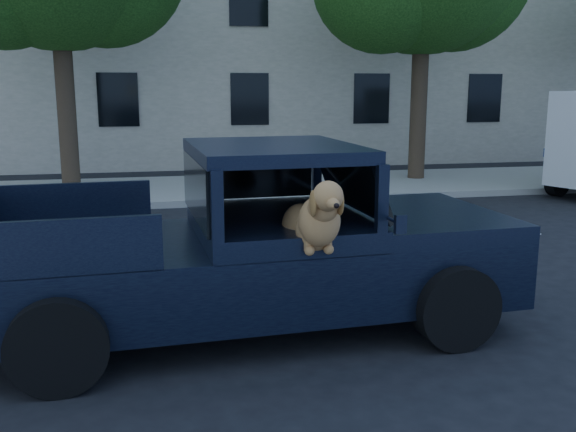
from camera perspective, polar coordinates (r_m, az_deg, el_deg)
The scene contains 5 objects.
ground at distance 7.47m, azimuth 3.99°, elevation -9.06°, with size 120.00×120.00×0.00m, color black.
far_sidewalk at distance 16.25m, azimuth -4.68°, elevation 2.47°, with size 60.00×4.00×0.15m, color gray.
lane_stripes at distance 11.17m, azimuth 9.25°, elevation -2.18°, with size 21.60×0.14×0.01m, color silver, non-canonical shape.
building_main at distance 23.82m, azimuth 0.40°, elevation 16.06°, with size 26.00×6.00×9.00m, color beige.
pickup_truck at distance 6.96m, azimuth -4.17°, elevation -4.70°, with size 5.75×2.99×2.02m.
Camera 1 is at (-1.90, -6.73, 2.63)m, focal length 40.00 mm.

